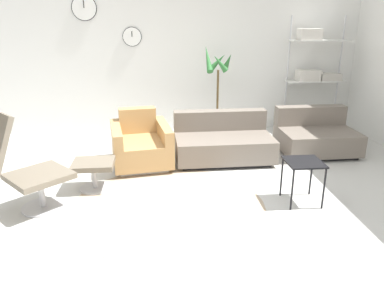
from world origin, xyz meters
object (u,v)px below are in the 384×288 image
(lounge_chair, at_px, (4,155))
(potted_plant, at_px, (217,105))
(side_table, at_px, (303,167))
(armchair_red, at_px, (141,145))
(couch_second, at_px, (315,137))
(ottoman, at_px, (93,169))
(couch_low, at_px, (223,143))
(shelf_unit, at_px, (314,62))

(lounge_chair, xyz_separation_m, potted_plant, (2.43, 2.50, -0.13))
(side_table, bearing_deg, potted_plant, 102.44)
(armchair_red, xyz_separation_m, side_table, (1.76, -1.30, 0.15))
(couch_second, bearing_deg, potted_plant, -34.43)
(armchair_red, bearing_deg, ottoman, 47.37)
(couch_second, bearing_deg, side_table, 61.85)
(couch_second, xyz_separation_m, potted_plant, (-1.33, 0.89, 0.31))
(lounge_chair, relative_size, side_table, 2.51)
(couch_low, distance_m, shelf_unit, 2.38)
(couch_low, bearing_deg, shelf_unit, -145.02)
(side_table, xyz_separation_m, potted_plant, (-0.54, 2.43, 0.14))
(armchair_red, bearing_deg, shelf_unit, -163.28)
(ottoman, height_order, side_table, side_table)
(armchair_red, distance_m, couch_second, 2.56)
(couch_second, bearing_deg, shelf_unit, -108.17)
(shelf_unit, bearing_deg, lounge_chair, -146.44)
(ottoman, height_order, armchair_red, armchair_red)
(ottoman, relative_size, couch_second, 0.43)
(lounge_chair, bearing_deg, shelf_unit, 82.13)
(ottoman, xyz_separation_m, couch_low, (1.65, 0.85, -0.01))
(side_table, relative_size, potted_plant, 0.31)
(ottoman, distance_m, couch_low, 1.86)
(side_table, distance_m, potted_plant, 2.49)
(ottoman, relative_size, armchair_red, 0.47)
(armchair_red, bearing_deg, couch_second, 176.90)
(armchair_red, xyz_separation_m, potted_plant, (1.22, 1.13, 0.28))
(side_table, height_order, potted_plant, potted_plant)
(potted_plant, xyz_separation_m, shelf_unit, (1.69, 0.24, 0.65))
(potted_plant, bearing_deg, shelf_unit, 7.96)
(side_table, bearing_deg, ottoman, 166.51)
(lounge_chair, height_order, couch_second, lounge_chair)
(couch_second, distance_m, potted_plant, 1.63)
(lounge_chair, xyz_separation_m, couch_second, (3.76, 1.61, -0.44))
(couch_low, height_order, couch_second, same)
(lounge_chair, height_order, couch_low, lounge_chair)
(lounge_chair, bearing_deg, potted_plant, 94.32)
(ottoman, xyz_separation_m, couch_second, (3.07, 0.99, -0.01))
(couch_low, xyz_separation_m, couch_second, (1.41, 0.14, 0.00))
(lounge_chair, distance_m, potted_plant, 3.49)
(potted_plant, distance_m, shelf_unit, 1.82)
(ottoman, relative_size, shelf_unit, 0.24)
(couch_second, distance_m, side_table, 1.74)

